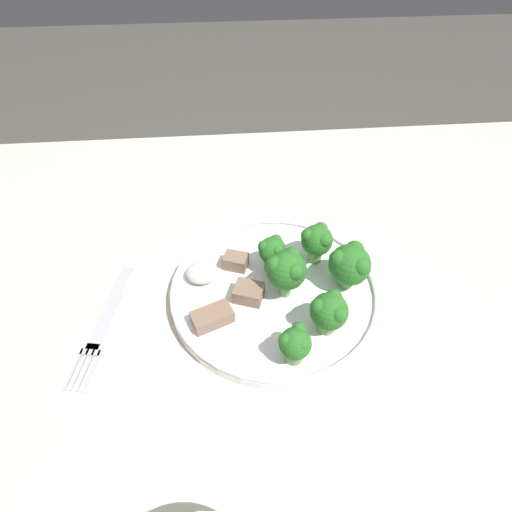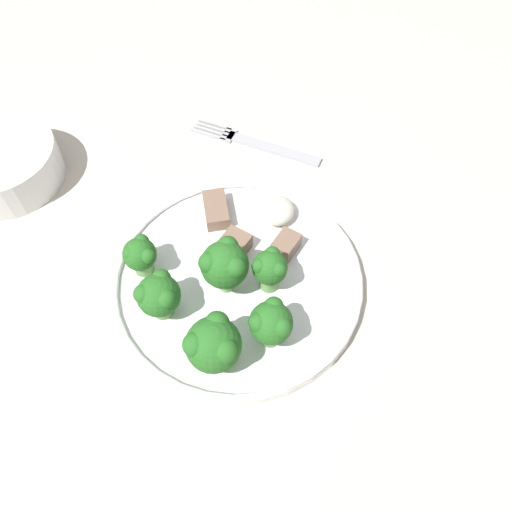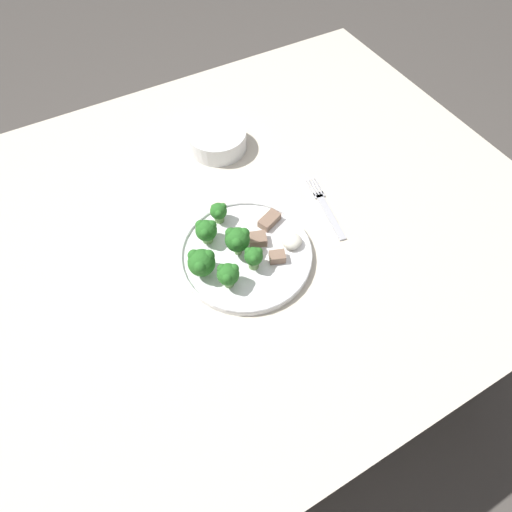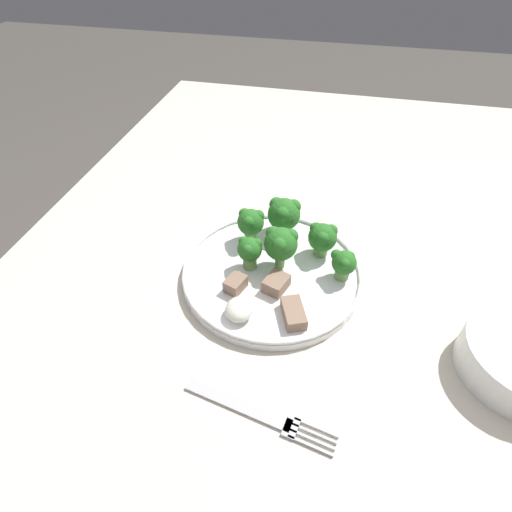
# 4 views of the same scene
# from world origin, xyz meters

# --- Properties ---
(ground_plane) EXTENTS (8.00, 8.00, 0.00)m
(ground_plane) POSITION_xyz_m (0.00, 0.00, 0.00)
(ground_plane) COLOR #4C4742
(table) EXTENTS (1.39, 1.02, 0.74)m
(table) POSITION_xyz_m (0.00, 0.00, 0.65)
(table) COLOR beige
(table) RESTS_ON ground_plane
(dinner_plate) EXTENTS (0.26, 0.26, 0.02)m
(dinner_plate) POSITION_xyz_m (0.03, -0.10, 0.75)
(dinner_plate) COLOR white
(dinner_plate) RESTS_ON table
(fork) EXTENTS (0.05, 0.18, 0.00)m
(fork) POSITION_xyz_m (0.23, -0.07, 0.74)
(fork) COLOR #B2B2B7
(fork) RESTS_ON table
(cream_bowl) EXTENTS (0.14, 0.14, 0.05)m
(cream_bowl) POSITION_xyz_m (0.11, 0.21, 0.76)
(cream_bowl) COLOR white
(cream_bowl) RESTS_ON table
(broccoli_floret_near_rim_left) EXTENTS (0.04, 0.04, 0.05)m
(broccoli_floret_near_rim_left) POSITION_xyz_m (0.02, -0.13, 0.78)
(broccoli_floret_near_rim_left) COLOR #709E56
(broccoli_floret_near_rim_left) RESTS_ON dinner_plate
(broccoli_floret_center_left) EXTENTS (0.05, 0.05, 0.07)m
(broccoli_floret_center_left) POSITION_xyz_m (0.01, -0.09, 0.80)
(broccoli_floret_center_left) COLOR #709E56
(broccoli_floret_center_left) RESTS_ON dinner_plate
(broccoli_floret_back_left) EXTENTS (0.04, 0.03, 0.05)m
(broccoli_floret_back_left) POSITION_xyz_m (0.02, -0.00, 0.78)
(broccoli_floret_back_left) COLOR #709E56
(broccoli_floret_back_left) RESTS_ON dinner_plate
(broccoli_floret_front_left) EXTENTS (0.04, 0.04, 0.06)m
(broccoli_floret_front_left) POSITION_xyz_m (-0.03, -0.14, 0.79)
(broccoli_floret_front_left) COLOR #709E56
(broccoli_floret_front_left) RESTS_ON dinner_plate
(broccoli_floret_center_back) EXTENTS (0.04, 0.04, 0.05)m
(broccoli_floret_center_back) POSITION_xyz_m (-0.03, -0.03, 0.78)
(broccoli_floret_center_back) COLOR #709E56
(broccoli_floret_center_back) RESTS_ON dinner_plate
(broccoli_floret_mid_cluster) EXTENTS (0.05, 0.05, 0.06)m
(broccoli_floret_mid_cluster) POSITION_xyz_m (-0.07, -0.10, 0.79)
(broccoli_floret_mid_cluster) COLOR #709E56
(broccoli_floret_mid_cluster) RESTS_ON dinner_plate
(meat_slice_front_slice) EXTENTS (0.04, 0.04, 0.02)m
(meat_slice_front_slice) POSITION_xyz_m (0.06, -0.09, 0.76)
(meat_slice_front_slice) COLOR #846651
(meat_slice_front_slice) RESTS_ON dinner_plate
(meat_slice_middle_slice) EXTENTS (0.04, 0.03, 0.02)m
(meat_slice_middle_slice) POSITION_xyz_m (0.07, -0.14, 0.76)
(meat_slice_middle_slice) COLOR #846651
(meat_slice_middle_slice) RESTS_ON dinner_plate
(meat_slice_rear_slice) EXTENTS (0.05, 0.04, 0.02)m
(meat_slice_rear_slice) POSITION_xyz_m (0.10, -0.06, 0.76)
(meat_slice_rear_slice) COLOR #846651
(meat_slice_rear_slice) RESTS_ON dinner_plate
(sauce_dollop) EXTENTS (0.04, 0.04, 0.02)m
(sauce_dollop) POSITION_xyz_m (0.11, -0.12, 0.76)
(sauce_dollop) COLOR silver
(sauce_dollop) RESTS_ON dinner_plate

